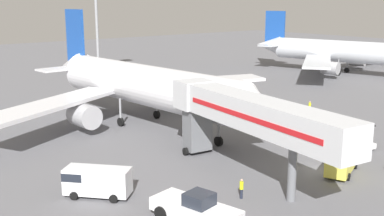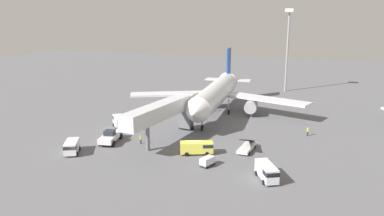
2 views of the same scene
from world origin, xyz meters
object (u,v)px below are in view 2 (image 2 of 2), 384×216
belt_loader_truck (247,147)px  service_van_near_left (267,171)px  pushback_tug (110,137)px  apron_light_mast (288,34)px  service_van_rear_left (72,147)px  ground_crew_worker_midground (141,139)px  service_van_outer_right (198,147)px  safety_cone_alpha (268,158)px  jet_bridge (166,110)px  baggage_cart_far_left (207,161)px  airplane_at_gate (216,93)px  ground_crew_worker_foreground (308,131)px  service_van_far_center (119,121)px

belt_loader_truck → service_van_near_left: (5.07, -10.91, 0.56)m
pushback_tug → apron_light_mast: bearing=67.6°
service_van_rear_left → apron_light_mast: 75.11m
belt_loader_truck → ground_crew_worker_midground: bearing=-171.8°
service_van_outer_right → safety_cone_alpha: bearing=6.0°
jet_bridge → baggage_cart_far_left: size_ratio=8.17×
airplane_at_gate → ground_crew_worker_foreground: (21.33, -10.18, -4.05)m
jet_bridge → baggage_cart_far_left: 15.36m
jet_bridge → service_van_near_left: (20.38, -11.70, -4.45)m
belt_loader_truck → baggage_cart_far_left: 9.84m
pushback_tug → belt_loader_truck: belt_loader_truck is taller
service_van_rear_left → service_van_near_left: bearing=0.5°
service_van_rear_left → ground_crew_worker_midground: service_van_rear_left is taller
ground_crew_worker_foreground → service_van_outer_right: bearing=-135.6°
belt_loader_truck → ground_crew_worker_midground: 19.13m
airplane_at_gate → service_van_far_center: size_ratio=8.15×
service_van_outer_right → airplane_at_gate: bearing=99.4°
baggage_cart_far_left → apron_light_mast: 67.68m
safety_cone_alpha → service_van_near_left: bearing=-82.9°
ground_crew_worker_midground → apron_light_mast: apron_light_mast is taller
service_van_rear_left → safety_cone_alpha: 32.72m
safety_cone_alpha → apron_light_mast: 62.23m
service_van_far_center → apron_light_mast: apron_light_mast is taller
service_van_near_left → safety_cone_alpha: service_van_near_left is taller
airplane_at_gate → ground_crew_worker_foreground: airplane_at_gate is taller
ground_crew_worker_midground → apron_light_mast: bearing=72.0°
pushback_tug → service_van_far_center: bearing=109.9°
belt_loader_truck → safety_cone_alpha: belt_loader_truck is taller
service_van_rear_left → ground_crew_worker_foreground: bearing=32.3°
apron_light_mast → service_van_outer_right: bearing=-97.3°
service_van_near_left → ground_crew_worker_midground: service_van_near_left is taller
service_van_outer_right → apron_light_mast: size_ratio=0.24×
pushback_tug → ground_crew_worker_foreground: size_ratio=4.07×
belt_loader_truck → apron_light_mast: 59.03m
service_van_outer_right → apron_light_mast: (7.86, 60.99, 15.98)m
service_van_outer_right → baggage_cart_far_left: 5.50m
service_van_near_left → baggage_cart_far_left: bearing=167.5°
pushback_tug → service_van_rear_left: pushback_tug is taller
jet_bridge → ground_crew_worker_foreground: jet_bridge is taller
baggage_cart_far_left → airplane_at_gate: bearing=103.6°
pushback_tug → baggage_cart_far_left: 20.77m
jet_bridge → service_van_outer_right: bearing=-33.1°
jet_bridge → apron_light_mast: 59.17m
service_van_rear_left → service_van_outer_right: size_ratio=0.85×
service_van_outer_right → safety_cone_alpha: size_ratio=10.27×
service_van_near_left → safety_cone_alpha: size_ratio=9.61×
airplane_at_gate → service_van_outer_right: airplane_at_gate is taller
safety_cone_alpha → jet_bridge: bearing=168.7°
service_van_far_center → ground_crew_worker_midground: bearing=-41.2°
jet_bridge → safety_cone_alpha: size_ratio=39.35×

